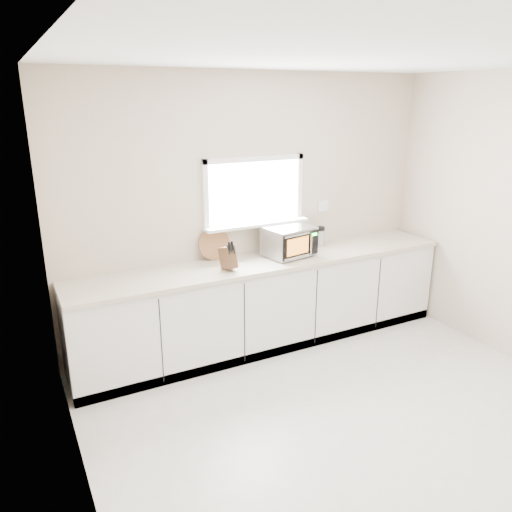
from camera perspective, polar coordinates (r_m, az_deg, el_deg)
ground at (r=4.11m, az=13.26°, el=-19.43°), size 4.00×4.00×0.00m
back_wall at (r=5.07m, az=-0.29°, el=5.32°), size 4.00×0.17×2.70m
cabinets at (r=5.11m, az=1.24°, el=-5.50°), size 3.92×0.60×0.88m
countertop at (r=4.93m, az=1.33°, el=-0.63°), size 3.92×0.64×0.04m
microwave at (r=5.01m, az=3.82°, el=1.74°), size 0.52×0.44×0.30m
knife_block at (r=4.60m, az=-3.21°, el=-0.17°), size 0.14×0.21×0.28m
cutting_board at (r=4.91m, az=-4.80°, el=1.40°), size 0.32×0.08×0.32m
coffee_grinder at (r=5.42m, az=7.23°, el=2.28°), size 0.15×0.15×0.21m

